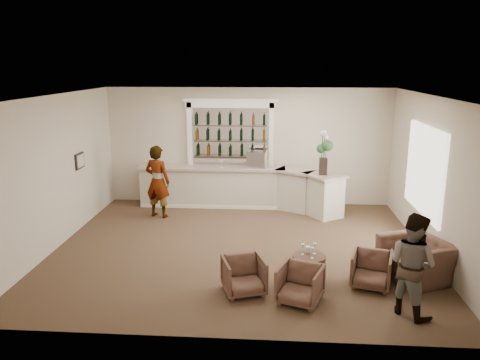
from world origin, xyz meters
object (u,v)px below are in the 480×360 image
Objects in this scene: cocktail_table at (309,268)px; armchair_right at (371,270)px; sommelier at (158,182)px; flower_vase at (324,150)px; armchair_left at (244,276)px; guest at (412,264)px; armchair_far at (416,260)px; espresso_machine at (257,159)px; armchair_center at (300,284)px; bar_counter at (241,188)px.

cocktail_table is 1.12m from armchair_right.
sommelier is 4.38m from flower_vase.
sommelier reaches higher than armchair_left.
flower_vase is (-0.93, 4.89, 0.94)m from guest.
armchair_far is (0.89, 0.39, 0.06)m from armchair_right.
cocktail_table is 1.20× the size of espresso_machine.
espresso_machine is 0.44× the size of flower_vase.
armchair_right is at bearing -90.05° from armchair_far.
armchair_center is 4.95m from flower_vase.
armchair_right is at bearing -55.05° from espresso_machine.
guest reaches higher than armchair_far.
armchair_left is 0.61× the size of armchair_far.
sommelier is 2.72× the size of armchair_right.
cocktail_table is 0.52× the size of armchair_far.
guest is 2.39× the size of armchair_center.
bar_counter is 8.02× the size of armchair_left.
flower_vase reaches higher than espresso_machine.
flower_vase reaches higher than bar_counter.
flower_vase is (0.81, 4.66, 1.47)m from armchair_center.
armchair_center is at bearing -33.91° from armchair_left.
armchair_right is at bearing -8.29° from cocktail_table.
armchair_center is 0.61× the size of armchair_far.
bar_counter reaches higher than armchair_center.
bar_counter is at bearing -163.75° from armchair_far.
armchair_center is at bearing -99.88° from flower_vase.
armchair_center is (0.97, -0.27, -0.00)m from armchair_left.
armchair_center reaches higher than cocktail_table.
armchair_far reaches higher than cocktail_table.
flower_vase reaches higher than guest.
bar_counter is 3.00× the size of sommelier.
armchair_left is at bearing 139.93° from sommelier.
armchair_far is (3.56, -4.27, -0.19)m from bar_counter.
guest reaches higher than armchair_center.
armchair_far is at bearing 46.18° from armchair_center.
flower_vase is (4.29, 0.31, 0.84)m from sommelier.
sommelier reaches higher than armchair_far.
cocktail_table is 0.86m from armchair_center.
sommelier is 1.65× the size of flower_vase.
flower_vase reaches higher than armchair_right.
bar_counter is 8.14× the size of armchair_right.
sommelier is (-2.12, -0.97, 0.38)m from bar_counter.
armchair_far reaches higher than armchair_right.
armchair_far is at bearing 39.83° from armchair_right.
espresso_machine is (-0.92, 5.39, 1.04)m from armchair_center.
cocktail_table is at bearing 154.65° from sommelier.
flower_vase is (-1.40, 3.60, 1.41)m from armchair_far.
flower_vase is (2.17, -0.66, 1.22)m from bar_counter.
espresso_machine is (0.04, 5.12, 1.04)m from armchair_left.
armchair_left is 1.00× the size of armchair_center.
guest is (5.21, -4.58, -0.11)m from sommelier.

